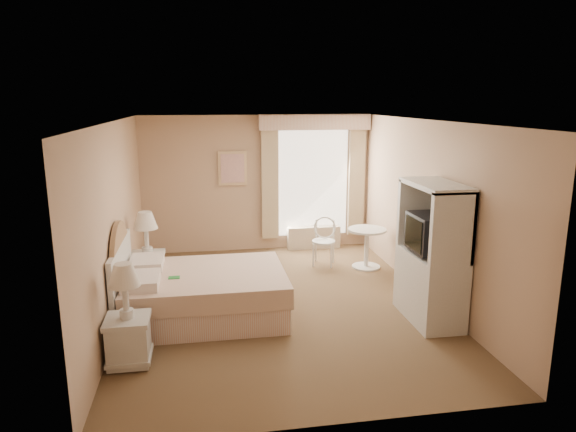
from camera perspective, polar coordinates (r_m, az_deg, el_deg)
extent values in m
cube|color=brown|center=(7.21, -0.87, -9.75)|extent=(4.20, 5.50, 0.01)
cube|color=silver|center=(6.67, -0.94, 10.51)|extent=(4.20, 5.50, 0.01)
cube|color=tan|center=(9.51, -3.44, 3.61)|extent=(4.20, 0.01, 2.50)
cube|color=tan|center=(4.25, 4.84, -8.19)|extent=(4.20, 0.01, 2.50)
cube|color=tan|center=(6.84, -18.56, -0.68)|extent=(0.01, 5.50, 2.50)
cube|color=tan|center=(7.44, 15.30, 0.58)|extent=(0.01, 5.50, 2.50)
cube|color=white|center=(9.65, 2.80, 3.75)|extent=(1.30, 0.02, 2.00)
cube|color=#CEB390|center=(9.46, -2.06, 3.57)|extent=(0.30, 0.08, 2.05)
cube|color=#CEB390|center=(9.81, 7.61, 3.81)|extent=(0.30, 0.08, 2.05)
cube|color=tan|center=(9.45, 2.99, 10.39)|extent=(2.05, 0.20, 0.28)
cube|color=beige|center=(9.78, 2.85, -2.36)|extent=(1.00, 0.22, 0.42)
cube|color=#D6B284|center=(9.40, -6.18, 5.30)|extent=(0.52, 0.03, 0.62)
cube|color=beige|center=(9.38, -6.18, 5.28)|extent=(0.42, 0.02, 0.52)
cube|color=tan|center=(6.87, -8.96, -9.60)|extent=(1.96, 1.49, 0.34)
cube|color=beige|center=(6.76, -9.05, -7.26)|extent=(2.02, 1.55, 0.26)
cube|color=silver|center=(6.41, -16.01, -6.98)|extent=(0.42, 0.58, 0.13)
cube|color=silver|center=(7.08, -15.41, -5.05)|extent=(0.42, 0.58, 0.13)
cube|color=#258937|center=(6.59, -12.54, -6.69)|extent=(0.14, 0.10, 0.01)
cube|color=silver|center=(6.82, -17.98, -7.14)|extent=(0.06, 1.59, 1.03)
cylinder|color=#A17D55|center=(6.79, -18.04, -6.40)|extent=(0.05, 1.40, 1.40)
cube|color=silver|center=(5.86, -17.27, -13.28)|extent=(0.42, 0.42, 0.46)
cube|color=silver|center=(5.76, -17.44, -10.99)|extent=(0.46, 0.46, 0.05)
cube|color=silver|center=(5.93, -17.16, -14.64)|extent=(0.46, 0.46, 0.05)
cylinder|color=silver|center=(5.73, -17.49, -10.32)|extent=(0.15, 0.15, 0.09)
cylinder|color=silver|center=(5.66, -17.61, -8.61)|extent=(0.06, 0.06, 0.37)
cone|color=silver|center=(5.58, -17.78, -6.24)|extent=(0.33, 0.33, 0.24)
cube|color=silver|center=(7.93, -15.23, -6.10)|extent=(0.44, 0.44, 0.48)
cube|color=silver|center=(7.85, -15.35, -4.23)|extent=(0.48, 0.48, 0.06)
cube|color=silver|center=(7.98, -15.16, -7.21)|extent=(0.48, 0.48, 0.05)
cylinder|color=silver|center=(7.82, -15.38, -3.69)|extent=(0.15, 0.15, 0.10)
cylinder|color=silver|center=(7.77, -15.47, -2.33)|extent=(0.07, 0.07, 0.39)
cone|color=silver|center=(7.71, -15.58, -0.46)|extent=(0.35, 0.35, 0.25)
cylinder|color=silver|center=(8.80, 8.65, -5.57)|extent=(0.47, 0.47, 0.03)
cylinder|color=silver|center=(8.71, 8.73, -3.56)|extent=(0.07, 0.07, 0.64)
cylinder|color=silver|center=(8.62, 8.80, -1.53)|extent=(0.64, 0.64, 0.04)
cylinder|color=silver|center=(8.68, 2.83, -4.41)|extent=(0.03, 0.03, 0.40)
cylinder|color=silver|center=(8.64, 4.82, -4.51)|extent=(0.03, 0.03, 0.40)
cylinder|color=silver|center=(8.97, 3.12, -3.84)|extent=(0.03, 0.03, 0.40)
cylinder|color=silver|center=(8.93, 5.05, -3.94)|extent=(0.03, 0.03, 0.40)
cylinder|color=silver|center=(8.74, 3.98, -2.86)|extent=(0.51, 0.51, 0.04)
torus|color=silver|center=(8.81, 4.10, -1.30)|extent=(0.39, 0.23, 0.38)
cylinder|color=silver|center=(8.87, 3.15, -1.50)|extent=(0.03, 0.03, 0.36)
cylinder|color=silver|center=(8.83, 5.10, -1.59)|extent=(0.03, 0.03, 0.36)
cube|color=silver|center=(6.84, 15.44, -7.58)|extent=(0.54, 1.07, 0.88)
cube|color=silver|center=(6.17, 17.85, -1.46)|extent=(0.54, 0.08, 0.88)
cube|color=silver|center=(7.04, 14.17, 0.49)|extent=(0.54, 0.08, 0.88)
cube|color=silver|center=(6.51, 16.13, 3.33)|extent=(0.54, 1.07, 0.06)
cube|color=silver|center=(6.71, 17.81, -0.33)|extent=(0.04, 1.07, 0.88)
cube|color=black|center=(6.63, 15.65, -1.82)|extent=(0.47, 0.58, 0.47)
cube|color=black|center=(6.53, 13.80, -1.92)|extent=(0.02, 0.49, 0.39)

